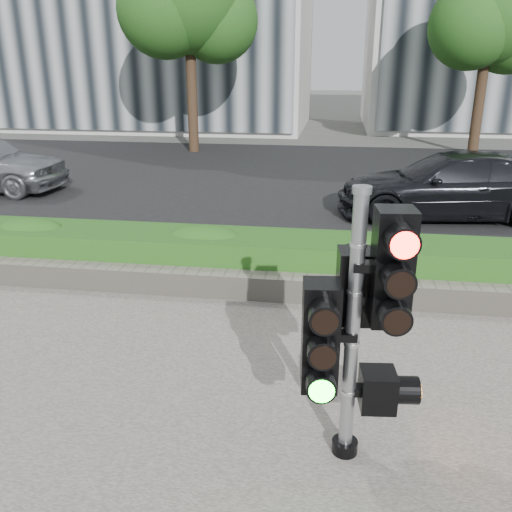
# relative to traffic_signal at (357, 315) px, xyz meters

# --- Properties ---
(ground) EXTENTS (120.00, 120.00, 0.00)m
(ground) POSITION_rel_traffic_signal_xyz_m (-0.92, 1.11, -1.29)
(ground) COLOR #51514C
(ground) RESTS_ON ground
(road) EXTENTS (60.00, 13.00, 0.02)m
(road) POSITION_rel_traffic_signal_xyz_m (-0.92, 11.11, -1.28)
(road) COLOR black
(road) RESTS_ON ground
(curb) EXTENTS (60.00, 0.25, 0.12)m
(curb) POSITION_rel_traffic_signal_xyz_m (-0.92, 4.26, -1.23)
(curb) COLOR gray
(curb) RESTS_ON ground
(stone_wall) EXTENTS (12.00, 0.32, 0.34)m
(stone_wall) POSITION_rel_traffic_signal_xyz_m (-0.92, 3.01, -1.09)
(stone_wall) COLOR gray
(stone_wall) RESTS_ON sidewalk
(hedge) EXTENTS (12.00, 1.00, 0.68)m
(hedge) POSITION_rel_traffic_signal_xyz_m (-0.92, 3.66, -0.92)
(hedge) COLOR #4B952E
(hedge) RESTS_ON sidewalk
(tree_left) EXTENTS (4.61, 4.03, 7.34)m
(tree_left) POSITION_rel_traffic_signal_xyz_m (-5.44, 15.67, 3.75)
(tree_left) COLOR black
(tree_left) RESTS_ON ground
(tree_right) EXTENTS (4.10, 3.58, 6.53)m
(tree_right) POSITION_rel_traffic_signal_xyz_m (4.57, 16.66, 3.19)
(tree_right) COLOR black
(tree_right) RESTS_ON ground
(traffic_signal) EXTENTS (0.81, 0.62, 2.28)m
(traffic_signal) POSITION_rel_traffic_signal_xyz_m (0.00, 0.00, 0.00)
(traffic_signal) COLOR black
(traffic_signal) RESTS_ON sidewalk
(car_dark) EXTENTS (4.78, 2.28, 1.35)m
(car_dark) POSITION_rel_traffic_signal_xyz_m (2.16, 7.78, -0.60)
(car_dark) COLOR black
(car_dark) RESTS_ON road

